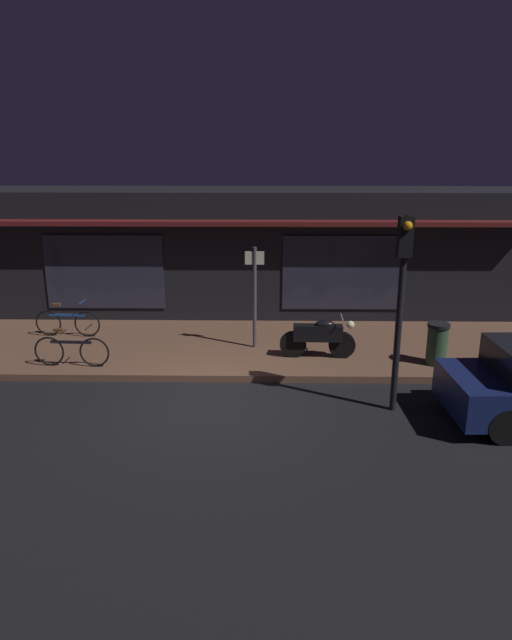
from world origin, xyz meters
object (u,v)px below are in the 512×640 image
bicycle_parked (68,322)px  traffic_light_pole (402,281)px  trash_bin (437,344)px  sign_post (255,292)px  bicycle_extra (71,350)px  motorcycle (319,336)px

bicycle_parked → traffic_light_pole: traffic_light_pole is taller
trash_bin → traffic_light_pole: bearing=-124.1°
sign_post → bicycle_parked: bearing=171.0°
traffic_light_pole → bicycle_extra: bearing=165.1°
motorcycle → sign_post: size_ratio=0.71×
sign_post → bicycle_extra: bearing=-161.5°
sign_post → trash_bin: size_ratio=2.58×
motorcycle → trash_bin: motorcycle is taller
bicycle_extra → motorcycle: bearing=6.7°
motorcycle → bicycle_extra: (-5.41, -0.64, -0.14)m
trash_bin → sign_post: bearing=165.1°
trash_bin → motorcycle: bearing=171.4°
motorcycle → sign_post: 1.83m
motorcycle → trash_bin: 2.56m
sign_post → trash_bin: bearing=-14.9°
trash_bin → bicycle_parked: bearing=168.3°
motorcycle → traffic_light_pole: size_ratio=0.47×
motorcycle → bicycle_parked: motorcycle is taller
bicycle_parked → bicycle_extra: (0.78, -2.07, 0.00)m
motorcycle → trash_bin: size_ratio=1.83×
trash_bin → traffic_light_pole: traffic_light_pole is taller
motorcycle → bicycle_parked: size_ratio=1.03×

